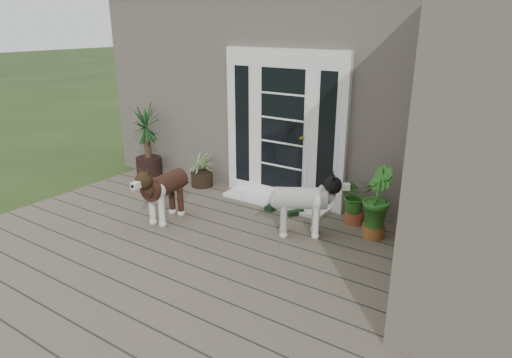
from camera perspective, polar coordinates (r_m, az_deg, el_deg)
The scene contains 14 objects.
deck at distance 4.96m, azimuth -7.84°, elevation -11.55°, with size 6.20×4.60×0.12m, color #6B5B4C.
house_main at distance 8.01m, azimuth 12.42°, elevation 11.40°, with size 7.40×4.00×3.10m, color #665E54.
door_unit at distance 6.33m, azimuth 3.53°, elevation 6.53°, with size 1.90×0.14×2.15m, color white.
door_step at distance 6.48m, azimuth 2.45°, elevation -2.89°, with size 1.60×0.40×0.05m, color white.
brindle_dog at distance 5.94m, azimuth -11.44°, elevation -1.91°, with size 0.37×0.86×0.72m, color #3F2217, non-canonical shape.
white_dog at distance 5.43m, azimuth 5.69°, elevation -3.73°, with size 0.36×0.85×0.71m, color silver, non-canonical shape.
spider_plant at distance 7.12m, azimuth -6.96°, elevation 1.46°, with size 0.57×0.57×0.61m, color #9ABC74, non-canonical shape.
yucca at distance 7.76m, azimuth -13.71°, elevation 4.75°, with size 0.82×0.82×1.18m, color black, non-canonical shape.
herb_a at distance 5.91m, azimuth 12.51°, elevation -3.07°, with size 0.42×0.42×0.54m, color #225618.
herb_b at distance 5.56m, azimuth 14.93°, elevation -4.05°, with size 0.44×0.44×0.66m, color #1F5B1A.
herb_c at distance 5.62m, azimuth 24.41°, elevation -5.22°, with size 0.39×0.39×0.61m, color #19591C.
sapling at distance 4.74m, azimuth 21.26°, elevation -2.60°, with size 0.48×0.48×1.62m, color #1D5D1A, non-canonical shape.
clog_left at distance 6.29m, azimuth 2.27°, elevation -3.34°, with size 0.16×0.34×0.10m, color black, non-canonical shape.
clog_right at distance 6.11m, azimuth 5.01°, elevation -4.23°, with size 0.12×0.27×0.08m, color #143314, non-canonical shape.
Camera 1 is at (2.89, -2.75, 2.59)m, focal length 31.36 mm.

